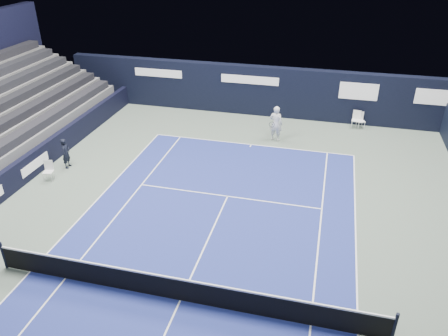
# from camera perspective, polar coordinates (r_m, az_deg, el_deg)

# --- Properties ---
(ground) EXTENTS (48.00, 48.00, 0.00)m
(ground) POSITION_cam_1_polar(r_m,az_deg,el_deg) (16.00, -3.34, -11.94)
(ground) COLOR #536357
(ground) RESTS_ON ground
(court_surface) EXTENTS (10.97, 23.77, 0.01)m
(court_surface) POSITION_cam_1_polar(r_m,az_deg,el_deg) (14.62, -5.74, -16.85)
(court_surface) COLOR navy
(court_surface) RESTS_ON ground
(folding_chair_back_a) EXTENTS (0.51, 0.50, 1.05)m
(folding_chair_back_a) POSITION_cam_1_polar(r_m,az_deg,el_deg) (27.18, 16.89, 6.25)
(folding_chair_back_a) COLOR white
(folding_chair_back_a) RESTS_ON ground
(folding_chair_back_b) EXTENTS (0.55, 0.54, 0.96)m
(folding_chair_back_b) POSITION_cam_1_polar(r_m,az_deg,el_deg) (27.24, 17.40, 6.12)
(folding_chair_back_b) COLOR white
(folding_chair_back_b) RESTS_ON ground
(line_judge_chair) EXTENTS (0.51, 0.49, 0.96)m
(line_judge_chair) POSITION_cam_1_polar(r_m,az_deg,el_deg) (22.04, -21.95, -0.13)
(line_judge_chair) COLOR white
(line_judge_chair) RESTS_ON ground
(line_judge) EXTENTS (0.41, 0.59, 1.53)m
(line_judge) POSITION_cam_1_polar(r_m,az_deg,el_deg) (22.79, -19.94, 1.84)
(line_judge) COLOR black
(line_judge) RESTS_ON ground
(court_markings) EXTENTS (11.03, 23.83, 0.00)m
(court_markings) POSITION_cam_1_polar(r_m,az_deg,el_deg) (14.61, -5.74, -16.83)
(court_markings) COLOR white
(court_markings) RESTS_ON court_surface
(tennis_net) EXTENTS (12.90, 0.10, 1.10)m
(tennis_net) POSITION_cam_1_polar(r_m,az_deg,el_deg) (14.26, -5.84, -15.43)
(tennis_net) COLOR black
(tennis_net) RESTS_ON ground
(back_sponsor_wall) EXTENTS (26.00, 0.63, 3.10)m
(back_sponsor_wall) POSITION_cam_1_polar(r_m,az_deg,el_deg) (27.76, 5.52, 9.95)
(back_sponsor_wall) COLOR black
(back_sponsor_wall) RESTS_ON ground
(side_barrier_left) EXTENTS (0.33, 22.00, 1.20)m
(side_barrier_left) POSITION_cam_1_polar(r_m,az_deg,el_deg) (22.68, -23.81, 0.45)
(side_barrier_left) COLOR black
(side_barrier_left) RESTS_ON ground
(tennis_player) EXTENTS (0.80, 0.91, 2.01)m
(tennis_player) POSITION_cam_1_polar(r_m,az_deg,el_deg) (24.38, 6.79, 5.80)
(tennis_player) COLOR silver
(tennis_player) RESTS_ON ground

